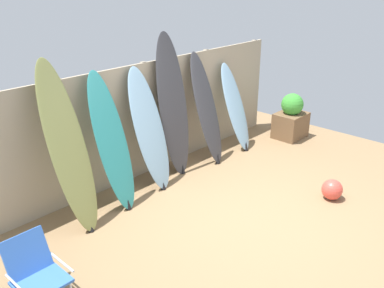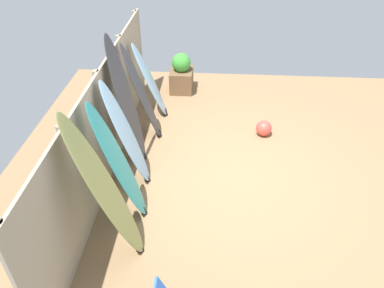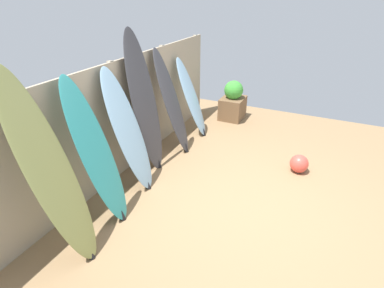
% 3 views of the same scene
% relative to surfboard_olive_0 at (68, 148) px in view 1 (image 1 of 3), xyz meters
% --- Properties ---
extents(ground, '(7.68, 7.68, 0.00)m').
position_rel_surfboard_olive_0_xyz_m(ground, '(1.70, -1.54, -1.07)').
color(ground, '#8E704C').
extents(fence_back, '(6.08, 0.11, 1.80)m').
position_rel_surfboard_olive_0_xyz_m(fence_back, '(1.70, 0.46, -0.17)').
color(fence_back, tan).
rests_on(fence_back, ground).
extents(surfboard_olive_0, '(0.51, 0.80, 2.15)m').
position_rel_surfboard_olive_0_xyz_m(surfboard_olive_0, '(0.00, 0.00, 0.00)').
color(surfboard_olive_0, olive).
rests_on(surfboard_olive_0, ground).
extents(surfboard_teal_1, '(0.50, 0.67, 1.89)m').
position_rel_surfboard_olive_0_xyz_m(surfboard_teal_1, '(0.67, 0.01, -0.14)').
color(surfboard_teal_1, teal).
rests_on(surfboard_teal_1, ground).
extents(surfboard_skyblue_2, '(0.59, 0.67, 1.82)m').
position_rel_surfboard_olive_0_xyz_m(surfboard_skyblue_2, '(1.40, 0.07, -0.16)').
color(surfboard_skyblue_2, '#8CB7D6').
rests_on(surfboard_skyblue_2, ground).
extents(surfboard_charcoal_3, '(0.58, 0.54, 2.24)m').
position_rel_surfboard_olive_0_xyz_m(surfboard_charcoal_3, '(1.99, 0.17, 0.04)').
color(surfboard_charcoal_3, '#38383D').
rests_on(surfboard_charcoal_3, ground).
extents(surfboard_charcoal_4, '(0.51, 0.68, 1.86)m').
position_rel_surfboard_olive_0_xyz_m(surfboard_charcoal_4, '(2.68, 0.06, -0.15)').
color(surfboard_charcoal_4, '#38383D').
rests_on(surfboard_charcoal_4, ground).
extents(surfboard_skyblue_5, '(0.47, 0.68, 1.56)m').
position_rel_surfboard_olive_0_xyz_m(surfboard_skyblue_5, '(3.46, 0.05, -0.30)').
color(surfboard_skyblue_5, '#8CB7D6').
rests_on(surfboard_skyblue_5, ground).
extents(beach_chair, '(0.50, 0.56, 0.65)m').
position_rel_surfboard_olive_0_xyz_m(beach_chair, '(-1.04, -0.91, -0.74)').
color(beach_chair, silver).
rests_on(beach_chair, ground).
extents(planter_box, '(0.62, 0.50, 0.89)m').
position_rel_surfboard_olive_0_xyz_m(planter_box, '(4.60, -0.45, -0.67)').
color(planter_box, brown).
rests_on(planter_box, ground).
extents(beach_ball, '(0.30, 0.30, 0.30)m').
position_rel_surfboard_olive_0_xyz_m(beach_ball, '(2.87, -2.19, -0.92)').
color(beach_ball, '#E54C3F').
rests_on(beach_ball, ground).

